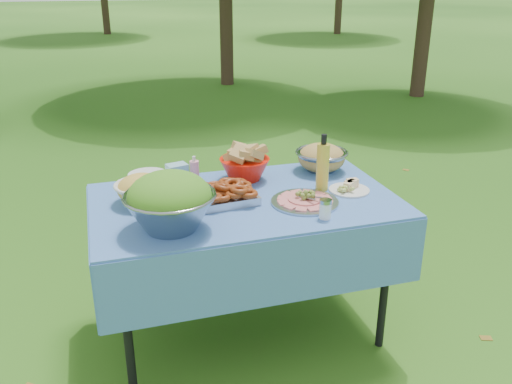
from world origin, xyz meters
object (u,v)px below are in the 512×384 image
Objects in this scene: picnic_table at (246,268)px; pasta_bowl_steel at (321,157)px; salad_bowl at (170,201)px; oil_bottle at (323,162)px; plate_stack at (148,179)px; charcuterie_platter at (305,196)px; bread_bowl at (245,163)px.

picnic_table is 0.74m from pasta_bowl_steel.
oil_bottle reaches higher than salad_bowl.
pasta_bowl_steel is (0.94, -0.04, 0.04)m from plate_stack.
charcuterie_platter reaches higher than plate_stack.
salad_bowl is at bearing -149.96° from picnic_table.
picnic_table is at bearing -36.80° from plate_stack.
plate_stack is (-0.04, 0.55, -0.09)m from salad_bowl.
bread_bowl is (0.46, 0.49, -0.04)m from salad_bowl.
bread_bowl is (0.50, -0.05, 0.06)m from plate_stack.
pasta_bowl_steel is (0.44, 0.01, -0.01)m from bread_bowl.
bread_bowl is at bearing 74.52° from picnic_table.
salad_bowl is 1.93× the size of plate_stack.
bread_bowl is at bearing 46.62° from salad_bowl.
charcuterie_platter is at bearing -33.11° from plate_stack.
pasta_bowl_steel reaches higher than charcuterie_platter.
pasta_bowl_steel reaches higher than plate_stack.
charcuterie_platter is (0.26, -0.13, 0.42)m from picnic_table.
salad_bowl is 0.83m from oil_bottle.
oil_bottle reaches higher than charcuterie_platter.
pasta_bowl_steel reaches higher than picnic_table.
plate_stack is 0.70× the size of oil_bottle.
bread_bowl is 0.42m from oil_bottle.
plate_stack is at bearing 177.52° from pasta_bowl_steel.
oil_bottle reaches higher than plate_stack.
picnic_table is 0.68m from salad_bowl.
salad_bowl is 1.20× the size of charcuterie_platter.
bread_bowl reaches higher than charcuterie_platter.
oil_bottle is (-0.11, -0.27, 0.07)m from pasta_bowl_steel.
oil_bottle is (0.41, 0.01, 0.52)m from picnic_table.
pasta_bowl_steel is 0.98× the size of oil_bottle.
pasta_bowl_steel is (0.52, 0.28, 0.46)m from picnic_table.
picnic_table is 4.52× the size of charcuterie_platter.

